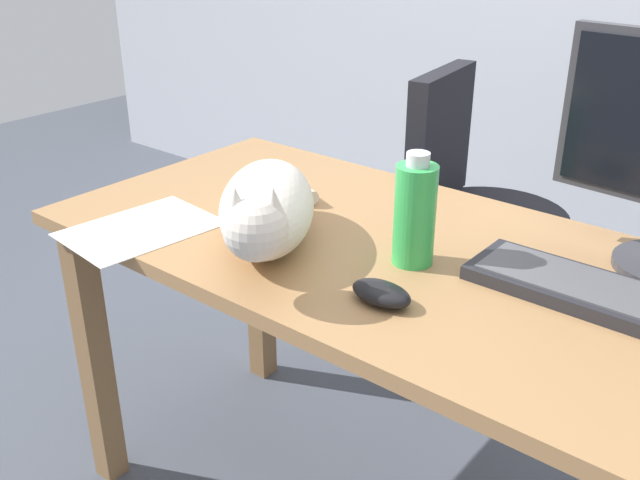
# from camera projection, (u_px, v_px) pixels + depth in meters

# --- Properties ---
(desk) EXTENTS (1.54, 0.69, 0.74)m
(desk) POSITION_uv_depth(u_px,v_px,m) (418.00, 304.00, 1.40)
(desk) COLOR #9E7247
(desk) RESTS_ON ground_plane
(office_chair) EXTENTS (0.48, 0.48, 0.91)m
(office_chair) POSITION_uv_depth(u_px,v_px,m) (473.00, 245.00, 2.21)
(office_chair) COLOR black
(office_chair) RESTS_ON ground_plane
(keyboard) EXTENTS (0.44, 0.15, 0.03)m
(keyboard) POSITION_uv_depth(u_px,v_px,m) (599.00, 294.00, 1.20)
(keyboard) COLOR #232328
(keyboard) RESTS_ON desk
(cat) EXTENTS (0.41, 0.50, 0.20)m
(cat) POSITION_uv_depth(u_px,v_px,m) (266.00, 208.00, 1.36)
(cat) COLOR silver
(cat) RESTS_ON desk
(computer_mouse) EXTENTS (0.11, 0.06, 0.04)m
(computer_mouse) POSITION_uv_depth(u_px,v_px,m) (381.00, 293.00, 1.19)
(computer_mouse) COLOR black
(computer_mouse) RESTS_ON desk
(paper_sheet) EXTENTS (0.24, 0.32, 0.00)m
(paper_sheet) POSITION_uv_depth(u_px,v_px,m) (141.00, 229.00, 1.47)
(paper_sheet) COLOR white
(paper_sheet) RESTS_ON desk
(water_bottle) EXTENTS (0.08, 0.08, 0.21)m
(water_bottle) POSITION_uv_depth(u_px,v_px,m) (417.00, 214.00, 1.29)
(water_bottle) COLOR green
(water_bottle) RESTS_ON desk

